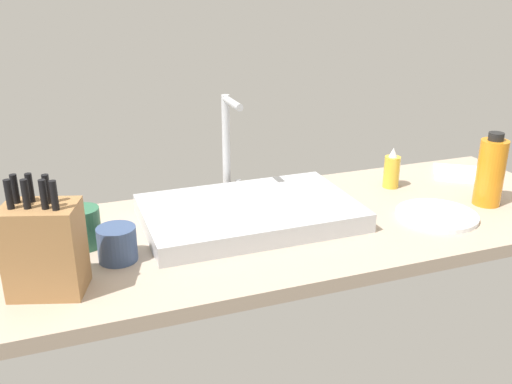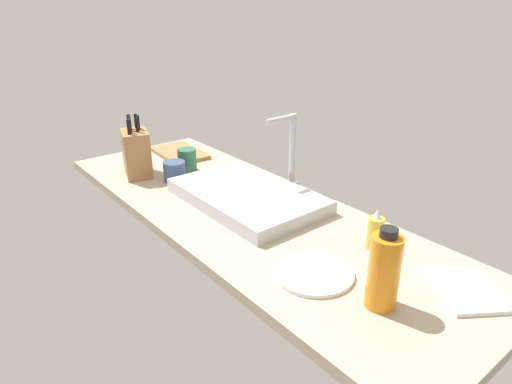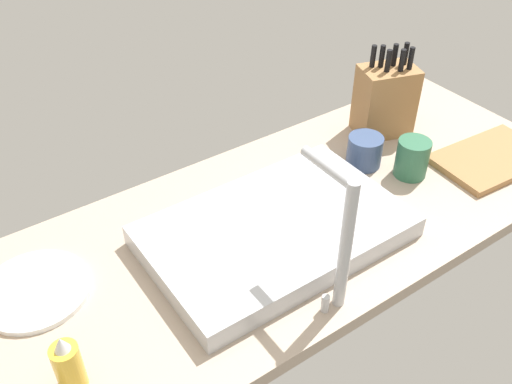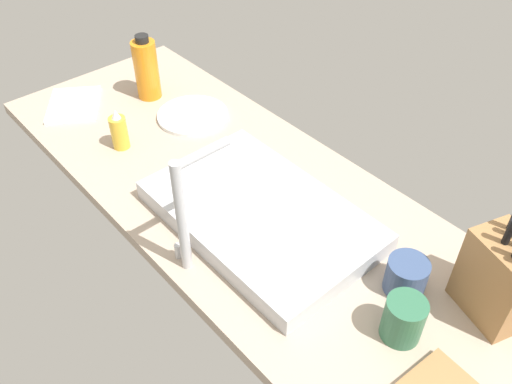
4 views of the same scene
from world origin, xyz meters
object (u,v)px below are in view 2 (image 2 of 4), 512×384
(faucet, at_px, (290,147))
(ceramic_cup, at_px, (187,160))
(water_bottle, at_px, (384,271))
(cutting_board, at_px, (179,153))
(sink_basin, at_px, (247,196))
(knife_block, at_px, (137,153))
(dinner_plate, at_px, (313,273))
(coffee_mug, at_px, (174,171))
(soap_bottle, at_px, (375,232))
(dish_towel, at_px, (467,290))

(faucet, relative_size, ceramic_cup, 3.03)
(water_bottle, bearing_deg, cutting_board, 171.36)
(sink_basin, xyz_separation_m, knife_block, (-0.51, -0.19, 0.07))
(dinner_plate, bearing_deg, coffee_mug, 176.65)
(soap_bottle, bearing_deg, water_bottle, -49.67)
(sink_basin, bearing_deg, coffee_mug, -164.32)
(sink_basin, xyz_separation_m, cutting_board, (-0.64, 0.08, -0.02))
(sink_basin, distance_m, cutting_board, 0.65)
(knife_block, bearing_deg, coffee_mug, 48.61)
(cutting_board, xyz_separation_m, ceramic_cup, (0.22, -0.08, 0.04))
(sink_basin, relative_size, dinner_plate, 2.54)
(knife_block, bearing_deg, faucet, 55.15)
(cutting_board, xyz_separation_m, dish_towel, (1.43, 0.02, -0.00))
(dinner_plate, distance_m, coffee_mug, 0.85)
(ceramic_cup, bearing_deg, dish_towel, 4.78)
(water_bottle, xyz_separation_m, coffee_mug, (-1.04, 0.02, -0.06))
(water_bottle, bearing_deg, knife_block, -176.52)
(cutting_board, distance_m, water_bottle, 1.34)
(coffee_mug, height_order, ceramic_cup, ceramic_cup)
(knife_block, height_order, dinner_plate, knife_block)
(cutting_board, relative_size, dinner_plate, 1.35)
(sink_basin, height_order, faucet, faucet)
(cutting_board, bearing_deg, faucet, 10.48)
(soap_bottle, xyz_separation_m, dish_towel, (0.29, 0.00, -0.05))
(sink_basin, xyz_separation_m, soap_bottle, (0.50, 0.10, 0.03))
(cutting_board, bearing_deg, coffee_mug, -32.78)
(sink_basin, xyz_separation_m, dish_towel, (0.79, 0.10, -0.02))
(dish_towel, xyz_separation_m, ceramic_cup, (-1.21, -0.10, 0.04))
(soap_bottle, bearing_deg, knife_block, -164.14)
(sink_basin, height_order, dish_towel, sink_basin)
(faucet, bearing_deg, knife_block, -142.68)
(dish_towel, xyz_separation_m, coffee_mug, (-1.15, -0.20, 0.03))
(cutting_board, relative_size, coffee_mug, 3.31)
(faucet, distance_m, soap_bottle, 0.52)
(knife_block, distance_m, dish_towel, 1.33)
(cutting_board, bearing_deg, sink_basin, -7.33)
(dish_towel, relative_size, coffee_mug, 2.19)
(sink_basin, relative_size, ceramic_cup, 5.64)
(soap_bottle, bearing_deg, dinner_plate, -92.76)
(ceramic_cup, bearing_deg, soap_bottle, 5.97)
(dinner_plate, bearing_deg, knife_block, -177.66)
(cutting_board, xyz_separation_m, dinner_plate, (1.13, -0.23, -0.00))
(dinner_plate, xyz_separation_m, coffee_mug, (-0.85, 0.05, 0.03))
(cutting_board, xyz_separation_m, water_bottle, (1.32, -0.20, 0.09))
(water_bottle, bearing_deg, ceramic_cup, 173.93)
(dish_towel, bearing_deg, coffee_mug, -170.05)
(dish_towel, bearing_deg, knife_block, -167.35)
(dinner_plate, height_order, ceramic_cup, ceramic_cup)
(water_bottle, distance_m, ceramic_cup, 1.11)
(dish_towel, bearing_deg, cutting_board, -179.29)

